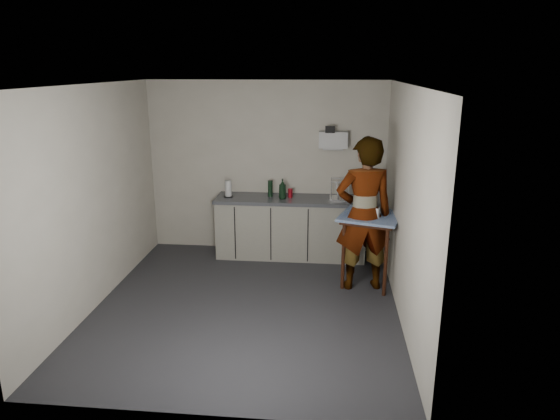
# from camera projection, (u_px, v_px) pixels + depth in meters

# --- Properties ---
(ground) EXTENTS (4.00, 4.00, 0.00)m
(ground) POSITION_uv_depth(u_px,v_px,m) (247.00, 305.00, 6.05)
(ground) COLOR #29292E
(ground) RESTS_ON ground
(wall_back) EXTENTS (3.60, 0.02, 2.60)m
(wall_back) POSITION_uv_depth(u_px,v_px,m) (266.00, 168.00, 7.59)
(wall_back) COLOR beige
(wall_back) RESTS_ON ground
(wall_right) EXTENTS (0.02, 4.00, 2.60)m
(wall_right) POSITION_uv_depth(u_px,v_px,m) (404.00, 206.00, 5.52)
(wall_right) COLOR beige
(wall_right) RESTS_ON ground
(wall_left) EXTENTS (0.02, 4.00, 2.60)m
(wall_left) POSITION_uv_depth(u_px,v_px,m) (95.00, 198.00, 5.86)
(wall_left) COLOR beige
(wall_left) RESTS_ON ground
(ceiling) EXTENTS (3.60, 4.00, 0.01)m
(ceiling) POSITION_uv_depth(u_px,v_px,m) (242.00, 85.00, 5.33)
(ceiling) COLOR white
(ceiling) RESTS_ON wall_back
(kitchen_counter) EXTENTS (2.24, 0.62, 0.91)m
(kitchen_counter) POSITION_uv_depth(u_px,v_px,m) (291.00, 229.00, 7.52)
(kitchen_counter) COLOR black
(kitchen_counter) RESTS_ON ground
(wall_shelf) EXTENTS (0.42, 0.18, 0.37)m
(wall_shelf) POSITION_uv_depth(u_px,v_px,m) (333.00, 140.00, 7.31)
(wall_shelf) COLOR white
(wall_shelf) RESTS_ON ground
(side_table) EXTENTS (0.92, 0.92, 0.96)m
(side_table) POSITION_uv_depth(u_px,v_px,m) (370.00, 224.00, 6.42)
(side_table) COLOR #3E1B0E
(side_table) RESTS_ON ground
(standing_man) EXTENTS (0.80, 0.61, 1.98)m
(standing_man) POSITION_uv_depth(u_px,v_px,m) (364.00, 215.00, 6.28)
(standing_man) COLOR #B2A593
(standing_man) RESTS_ON ground
(soap_bottle) EXTENTS (0.13, 0.13, 0.30)m
(soap_bottle) POSITION_uv_depth(u_px,v_px,m) (283.00, 189.00, 7.30)
(soap_bottle) COLOR black
(soap_bottle) RESTS_ON kitchen_counter
(soda_can) EXTENTS (0.07, 0.07, 0.13)m
(soda_can) POSITION_uv_depth(u_px,v_px,m) (290.00, 193.00, 7.41)
(soda_can) COLOR red
(soda_can) RESTS_ON kitchen_counter
(dark_bottle) EXTENTS (0.07, 0.07, 0.25)m
(dark_bottle) POSITION_uv_depth(u_px,v_px,m) (270.00, 188.00, 7.44)
(dark_bottle) COLOR black
(dark_bottle) RESTS_ON kitchen_counter
(paper_towel) EXTENTS (0.14, 0.14, 0.25)m
(paper_towel) POSITION_uv_depth(u_px,v_px,m) (228.00, 189.00, 7.42)
(paper_towel) COLOR black
(paper_towel) RESTS_ON kitchen_counter
(dish_rack) EXTENTS (0.42, 0.31, 0.29)m
(dish_rack) POSITION_uv_depth(u_px,v_px,m) (343.00, 194.00, 7.32)
(dish_rack) COLOR white
(dish_rack) RESTS_ON kitchen_counter
(bakery_box) EXTENTS (0.38, 0.39, 0.45)m
(bakery_box) POSITION_uv_depth(u_px,v_px,m) (368.00, 206.00, 6.40)
(bakery_box) COLOR white
(bakery_box) RESTS_ON side_table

